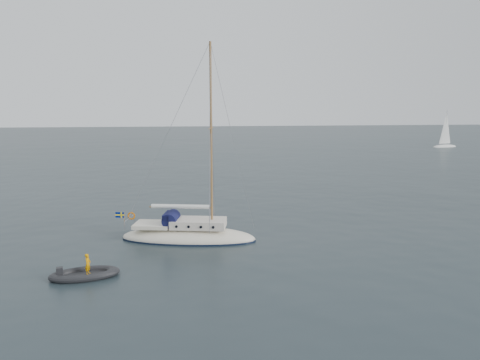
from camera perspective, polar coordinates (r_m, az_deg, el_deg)
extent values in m
plane|color=black|center=(30.75, -0.93, -7.43)|extent=(300.00, 300.00, 0.00)
ellipsoid|color=beige|center=(31.07, -6.30, -7.03)|extent=(8.80, 2.74, 1.47)
cube|color=white|center=(30.82, -5.05, -5.20)|extent=(3.52, 1.86, 0.54)
cube|color=beige|center=(30.90, -10.70, -5.59)|extent=(2.35, 1.86, 0.24)
cylinder|color=#11133B|center=(30.74, -8.44, -4.79)|extent=(0.94, 1.61, 0.94)
cube|color=#11133B|center=(30.70, -8.82, -4.44)|extent=(0.44, 1.61, 0.39)
cylinder|color=olive|center=(29.94, -3.52, 5.25)|extent=(0.15, 0.15, 11.73)
cylinder|color=olive|center=(29.91, -3.53, 6.37)|extent=(0.05, 2.15, 0.05)
cylinder|color=olive|center=(30.55, -7.28, -3.35)|extent=(4.11, 0.10, 0.10)
cylinder|color=silver|center=(30.54, -7.29, -3.26)|extent=(3.82, 0.27, 0.27)
cylinder|color=#95949C|center=(30.94, -13.62, -4.87)|extent=(0.04, 2.15, 0.04)
torus|color=#D76906|center=(31.51, -13.59, -4.61)|extent=(0.53, 0.10, 0.53)
cylinder|color=olive|center=(31.00, -14.25, -5.05)|extent=(0.03, 0.03, 0.88)
cube|color=#001568|center=(30.97, -14.81, -4.53)|extent=(0.59, 0.02, 0.37)
cube|color=yellow|center=(30.97, -14.81, -4.53)|extent=(0.61, 0.03, 0.09)
cube|color=yellow|center=(30.96, -14.61, -4.53)|extent=(0.09, 0.03, 0.39)
cylinder|color=black|center=(31.71, -7.42, -4.83)|extent=(0.18, 0.06, 0.18)
cylinder|color=black|center=(29.89, -7.43, -5.71)|extent=(0.18, 0.06, 0.18)
cylinder|color=black|center=(31.71, -6.00, -4.80)|extent=(0.18, 0.06, 0.18)
cylinder|color=black|center=(29.90, -5.92, -5.67)|extent=(0.18, 0.06, 0.18)
cylinder|color=black|center=(31.74, -4.59, -4.76)|extent=(0.18, 0.06, 0.18)
cylinder|color=black|center=(29.92, -4.42, -5.64)|extent=(0.18, 0.06, 0.18)
cylinder|color=black|center=(31.78, -3.17, -4.73)|extent=(0.18, 0.06, 0.18)
cylinder|color=black|center=(29.97, -2.92, -5.60)|extent=(0.18, 0.06, 0.18)
cube|color=#47474C|center=(31.91, -8.17, -6.67)|extent=(1.73, 0.71, 0.10)
cube|color=black|center=(25.84, -18.41, -10.95)|extent=(2.20, 0.92, 0.11)
cube|color=black|center=(26.01, -21.05, -10.31)|extent=(0.32, 0.32, 0.55)
imported|color=orange|center=(25.62, -18.07, -9.74)|extent=(0.40, 0.47, 1.09)
ellipsoid|color=silver|center=(103.46, 23.67, 3.72)|extent=(5.88, 1.96, 0.98)
cylinder|color=#95949C|center=(103.20, 23.81, 5.85)|extent=(0.10, 0.10, 6.86)
cone|color=silver|center=(103.17, 23.79, 5.85)|extent=(3.14, 3.14, 6.37)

